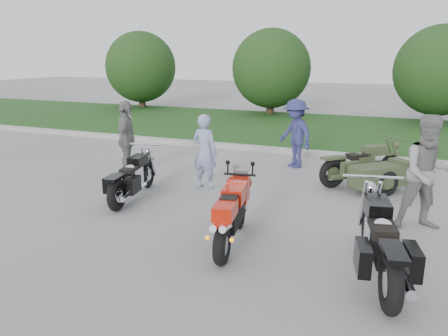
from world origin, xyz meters
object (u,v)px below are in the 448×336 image
at_px(sportbike_red, 231,213).
at_px(cruiser_sidecar, 371,171).
at_px(cruiser_right, 381,244).
at_px(person_grey, 429,173).
at_px(person_back, 127,139).
at_px(person_stripe, 205,152).
at_px(person_denim, 295,134).
at_px(cruiser_left, 132,179).

xyz_separation_m(sportbike_red, cruiser_sidecar, (1.71, 3.82, -0.13)).
distance_m(cruiser_right, person_grey, 2.22).
bearing_deg(person_back, person_stripe, -116.69).
height_order(cruiser_sidecar, person_denim, person_denim).
bearing_deg(cruiser_left, person_back, 116.62).
bearing_deg(sportbike_red, person_grey, 25.00).
bearing_deg(person_denim, person_grey, -8.82).
bearing_deg(person_stripe, person_back, 2.61).
relative_size(cruiser_left, person_grey, 1.11).
distance_m(cruiser_right, person_back, 6.60).
height_order(person_stripe, person_grey, person_grey).
height_order(cruiser_left, person_stripe, person_stripe).
xyz_separation_m(cruiser_left, cruiser_right, (4.75, -1.50, 0.06)).
xyz_separation_m(cruiser_sidecar, person_denim, (-1.96, 1.28, 0.47)).
height_order(person_denim, person_back, person_back).
bearing_deg(person_stripe, person_denim, -109.90).
xyz_separation_m(cruiser_sidecar, person_stripe, (-3.33, -1.25, 0.41)).
bearing_deg(cruiser_right, person_denim, 101.80).
bearing_deg(person_back, cruiser_sidecar, -100.11).
distance_m(cruiser_left, person_grey, 5.39).
bearing_deg(person_denim, person_back, -107.79).
relative_size(sportbike_red, cruiser_right, 0.79).
bearing_deg(cruiser_left, cruiser_sidecar, 20.19).
xyz_separation_m(sportbike_red, person_denim, (-0.25, 5.10, 0.34)).
bearing_deg(person_grey, cruiser_left, 166.72).
bearing_deg(person_grey, cruiser_right, -125.10).
relative_size(cruiser_sidecar, person_grey, 1.04).
distance_m(person_grey, person_denim, 4.38).
height_order(cruiser_right, person_grey, person_grey).
bearing_deg(cruiser_left, cruiser_right, -27.63).
relative_size(cruiser_left, person_stripe, 1.31).
distance_m(cruiser_left, person_stripe, 1.68).
distance_m(sportbike_red, cruiser_sidecar, 4.19).
distance_m(person_stripe, person_denim, 2.88).
height_order(cruiser_left, person_grey, person_grey).
bearing_deg(cruiser_right, cruiser_sidecar, 83.56).
relative_size(cruiser_sidecar, person_back, 1.11).
distance_m(cruiser_sidecar, person_stripe, 3.58).
distance_m(sportbike_red, person_stripe, 3.04).
bearing_deg(person_back, cruiser_right, -137.93).
xyz_separation_m(sportbike_red, cruiser_right, (2.13, -0.22, -0.05)).
height_order(cruiser_right, person_stripe, person_stripe).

